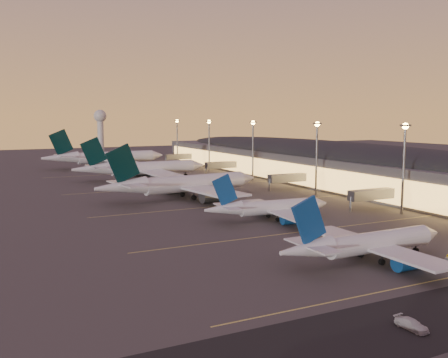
% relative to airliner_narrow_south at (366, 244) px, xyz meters
% --- Properties ---
extents(ground, '(700.00, 700.00, 0.00)m').
position_rel_airliner_narrow_south_xyz_m(ground, '(5.92, 31.31, -3.58)').
color(ground, '#3D3B38').
extents(airliner_narrow_south, '(38.60, 34.33, 13.84)m').
position_rel_airliner_narrow_south_xyz_m(airliner_narrow_south, '(0.00, 0.00, 0.00)').
color(airliner_narrow_south, silver).
rests_on(airliner_narrow_south, ground).
extents(airliner_narrow_north, '(36.54, 32.72, 13.05)m').
position_rel_airliner_narrow_south_xyz_m(airliner_narrow_north, '(3.90, 41.55, -0.21)').
color(airliner_narrow_north, silver).
rests_on(airliner_narrow_north, ground).
extents(airliner_wide_near, '(60.42, 55.48, 19.34)m').
position_rel_airliner_narrow_south_xyz_m(airliner_wide_near, '(-3.87, 84.27, 1.40)').
color(airliner_wide_near, silver).
rests_on(airliner_wide_near, ground).
extents(airliner_wide_mid, '(59.88, 54.35, 19.21)m').
position_rel_airliner_narrow_south_xyz_m(airliner_wide_mid, '(-0.42, 140.50, 1.37)').
color(airliner_wide_mid, silver).
rests_on(airliner_wide_mid, ground).
extents(airliner_wide_far, '(66.43, 60.50, 21.27)m').
position_rel_airliner_narrow_south_xyz_m(airliner_wide_far, '(-2.58, 198.87, 1.90)').
color(airliner_wide_far, silver).
rests_on(airliner_wide_far, ground).
extents(terminal_building, '(56.35, 255.00, 17.46)m').
position_rel_airliner_narrow_south_xyz_m(terminal_building, '(67.75, 103.78, 5.20)').
color(terminal_building, '#4C4D51').
rests_on(terminal_building, ground).
extents(light_masts, '(2.20, 217.20, 25.90)m').
position_rel_airliner_narrow_south_xyz_m(light_masts, '(41.92, 96.31, 13.98)').
color(light_masts, slate).
rests_on(light_masts, ground).
extents(radar_tower, '(9.00, 9.00, 32.50)m').
position_rel_airliner_narrow_south_xyz_m(radar_tower, '(15.92, 291.31, 18.29)').
color(radar_tower, silver).
rests_on(radar_tower, ground).
extents(lane_markings, '(90.00, 180.36, 0.00)m').
position_rel_airliner_narrow_south_xyz_m(lane_markings, '(5.92, 71.31, -3.57)').
color(lane_markings, '#D8C659').
rests_on(lane_markings, ground).
extents(service_van_a, '(2.31, 4.88, 1.37)m').
position_rel_airliner_narrow_south_xyz_m(service_van_a, '(-15.86, -26.09, -2.89)').
color(service_van_a, silver).
rests_on(service_van_a, ground).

